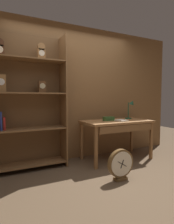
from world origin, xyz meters
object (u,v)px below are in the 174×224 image
at_px(bookshelf, 20,103).
at_px(round_clock_large, 121,164).
at_px(workbench, 117,125).
at_px(toolbox_small, 109,119).
at_px(open_repair_manual, 121,120).
at_px(desk_lamp, 131,108).

bearing_deg(bookshelf, round_clock_large, -41.27).
bearing_deg(workbench, toolbox_small, 162.32).
distance_m(bookshelf, workbench, 1.82).
relative_size(toolbox_small, open_repair_manual, 0.97).
bearing_deg(desk_lamp, workbench, -160.97).
relative_size(workbench, toolbox_small, 6.28).
xyz_separation_m(desk_lamp, toolbox_small, (-0.61, -0.10, -0.19)).
height_order(desk_lamp, toolbox_small, desk_lamp).
xyz_separation_m(bookshelf, round_clock_large, (1.23, -1.08, -0.88)).
xyz_separation_m(bookshelf, toolbox_small, (1.57, -0.23, -0.31)).
height_order(bookshelf, open_repair_manual, bookshelf).
height_order(bookshelf, toolbox_small, bookshelf).
bearing_deg(toolbox_small, open_repair_manual, -38.23).
height_order(bookshelf, desk_lamp, bookshelf).
distance_m(toolbox_small, round_clock_large, 1.08).
bearing_deg(round_clock_large, workbench, 57.68).
distance_m(bookshelf, toolbox_small, 1.62).
distance_m(workbench, round_clock_large, 1.05).
height_order(bookshelf, workbench, bookshelf).
bearing_deg(open_repair_manual, workbench, 96.90).
xyz_separation_m(desk_lamp, round_clock_large, (-0.95, -0.95, -0.75)).
height_order(desk_lamp, open_repair_manual, desk_lamp).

